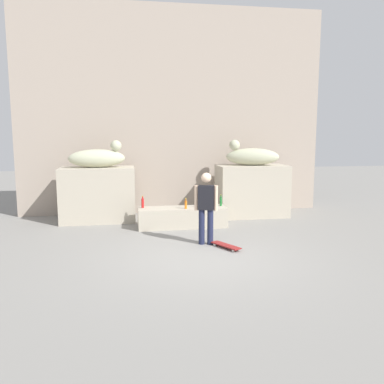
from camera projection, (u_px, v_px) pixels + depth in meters
ground_plane at (201, 258)px, 8.41m from camera, size 40.00×40.00×0.00m
facade_wall at (172, 112)px, 13.00m from camera, size 9.60×0.60×6.44m
pedestal_left at (98, 194)px, 11.79m from camera, size 2.11×1.14×1.57m
pedestal_right at (252, 191)px, 12.52m from camera, size 2.11×1.14×1.57m
statue_reclining_left at (98, 158)px, 11.64m from camera, size 1.62×0.63×0.78m
statue_reclining_right at (251, 156)px, 12.36m from camera, size 1.69×0.91×0.78m
ledge_block at (182, 217)px, 11.11m from camera, size 2.40×0.71×0.54m
skater at (206, 205)px, 9.33m from camera, size 0.52×0.29×1.67m
skateboard at (226, 245)px, 9.12m from camera, size 0.57×0.80×0.08m
bottle_green at (221, 201)px, 11.30m from camera, size 0.06×0.06×0.31m
bottle_orange at (186, 204)px, 10.89m from camera, size 0.07×0.07×0.29m
bottle_clear at (202, 203)px, 11.02m from camera, size 0.07×0.07×0.31m
bottle_red at (143, 203)px, 11.01m from camera, size 0.07×0.07×0.33m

